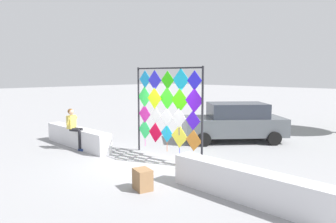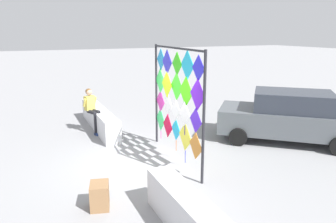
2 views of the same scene
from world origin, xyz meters
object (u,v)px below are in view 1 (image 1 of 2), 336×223
at_px(kite_display_rack, 167,105).
at_px(cardboard_box_large, 143,179).
at_px(seated_vendor, 74,125).
at_px(parked_car, 234,122).

bearing_deg(kite_display_rack, cardboard_box_large, -56.70).
distance_m(kite_display_rack, cardboard_box_large, 3.51).
bearing_deg(kite_display_rack, seated_vendor, -154.04).
relative_size(parked_car, cardboard_box_large, 8.31).
bearing_deg(parked_car, cardboard_box_large, -76.63).
xyz_separation_m(kite_display_rack, parked_car, (0.11, 4.13, -1.03)).
relative_size(kite_display_rack, cardboard_box_large, 6.12).
bearing_deg(seated_vendor, parked_car, 58.38).
xyz_separation_m(seated_vendor, cardboard_box_large, (5.18, -0.92, -0.70)).
distance_m(seated_vendor, parked_car, 6.83).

